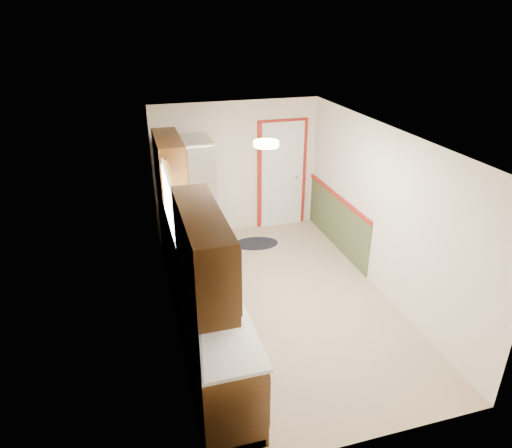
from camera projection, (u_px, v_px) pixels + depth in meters
room_shell at (282, 224)px, 6.07m from camera, size 3.20×5.20×2.52m
kitchen_run at (195, 273)px, 5.67m from camera, size 0.63×4.00×2.20m
back_wall_trim at (294, 184)px, 8.38m from camera, size 1.12×2.30×2.08m
ceiling_fixture at (266, 144)px, 5.33m from camera, size 0.30×0.30×0.06m
microwave at (211, 289)px, 4.74m from camera, size 0.48×0.65×0.39m
refrigerator at (190, 195)px, 7.72m from camera, size 0.80×0.80×1.91m
rug at (256, 243)px, 8.15m from camera, size 0.85×0.60×0.01m
cooktop at (184, 220)px, 6.78m from camera, size 0.49×0.59×0.02m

